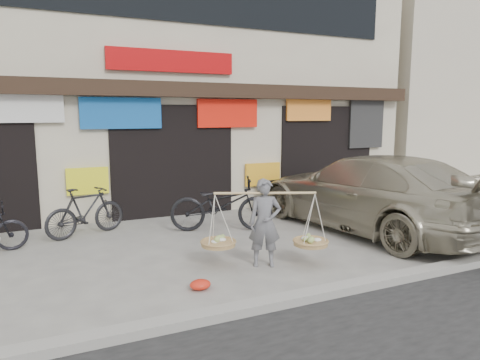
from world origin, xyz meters
name	(u,v)px	position (x,y,z in m)	size (l,w,h in m)	color
ground	(230,258)	(0.00, 0.00, 0.00)	(70.00, 70.00, 0.00)	gray
kerb	(289,300)	(0.00, -2.00, 0.06)	(70.00, 0.25, 0.12)	gray
shophouse_block	(145,81)	(0.00, 6.42, 3.45)	(14.00, 6.32, 7.00)	beige
neighbor_east	(451,98)	(13.50, 7.00, 3.20)	(12.00, 7.00, 6.40)	#C0B59E
street_vendor	(265,227)	(0.38, -0.58, 0.66)	(1.96, 1.14, 1.45)	slate
bike_1	(86,212)	(-2.14, 2.50, 0.51)	(0.48, 1.68, 1.01)	black
bike_2	(221,204)	(0.54, 1.72, 0.57)	(0.76, 2.18, 1.15)	black
suv	(367,192)	(3.48, 0.58, 0.81)	(3.07, 5.88, 1.63)	#A39C84
red_bag	(200,285)	(-0.91, -1.07, 0.07)	(0.31, 0.25, 0.14)	red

